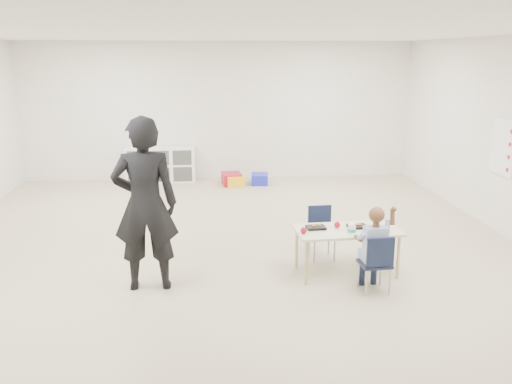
{
  "coord_description": "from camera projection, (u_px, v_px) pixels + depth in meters",
  "views": [
    {
      "loc": [
        -0.2,
        -6.71,
        2.53
      ],
      "look_at": [
        0.37,
        -0.13,
        0.85
      ],
      "focal_mm": 38.0,
      "sensor_mm": 36.0,
      "label": 1
    }
  ],
  "objects": [
    {
      "name": "bread_roll",
      "position": [
        374.0,
        228.0,
        6.26
      ],
      "size": [
        0.09,
        0.09,
        0.07
      ],
      "primitive_type": "ellipsoid",
      "color": "tan",
      "rests_on": "table"
    },
    {
      "name": "cubby_shelf",
      "position": [
        161.0,
        165.0,
        11.06
      ],
      "size": [
        1.4,
        0.4,
        0.7
      ],
      "primitive_type": "cube",
      "color": "white",
      "rests_on": "ground"
    },
    {
      "name": "table",
      "position": [
        346.0,
        251.0,
        6.38
      ],
      "size": [
        1.25,
        0.68,
        0.55
      ],
      "rotation": [
        0.0,
        0.0,
        0.07
      ],
      "color": "beige",
      "rests_on": "ground"
    },
    {
      "name": "bin_red",
      "position": [
        232.0,
        179.0,
        10.84
      ],
      "size": [
        0.41,
        0.51,
        0.23
      ],
      "primitive_type": "cube",
      "rotation": [
        0.0,
        0.0,
        0.1
      ],
      "color": "#AE1123",
      "rests_on": "ground"
    },
    {
      "name": "rules_poster",
      "position": [
        503.0,
        147.0,
        7.72
      ],
      "size": [
        0.02,
        0.6,
        0.8
      ],
      "primitive_type": "cube",
      "color": "white",
      "rests_on": "room"
    },
    {
      "name": "milk_carton",
      "position": [
        352.0,
        228.0,
        6.18
      ],
      "size": [
        0.07,
        0.07,
        0.1
      ],
      "primitive_type": "cube",
      "rotation": [
        0.0,
        0.0,
        0.07
      ],
      "color": "white",
      "rests_on": "table"
    },
    {
      "name": "chair_near",
      "position": [
        375.0,
        263.0,
        5.89
      ],
      "size": [
        0.34,
        0.32,
        0.66
      ],
      "primitive_type": null,
      "rotation": [
        0.0,
        0.0,
        0.07
      ],
      "color": "#111934",
      "rests_on": "ground"
    },
    {
      "name": "apple_near",
      "position": [
        337.0,
        225.0,
        6.36
      ],
      "size": [
        0.07,
        0.07,
        0.07
      ],
      "primitive_type": "sphere",
      "color": "#A00E19",
      "rests_on": "table"
    },
    {
      "name": "room",
      "position": [
        225.0,
        148.0,
        6.77
      ],
      "size": [
        9.0,
        9.02,
        2.8
      ],
      "color": "#BEB092",
      "rests_on": "ground"
    },
    {
      "name": "lunch_tray_near",
      "position": [
        357.0,
        226.0,
        6.37
      ],
      "size": [
        0.23,
        0.17,
        0.03
      ],
      "primitive_type": "cube",
      "rotation": [
        0.0,
        0.0,
        0.07
      ],
      "color": "black",
      "rests_on": "table"
    },
    {
      "name": "child",
      "position": [
        376.0,
        246.0,
        5.85
      ],
      "size": [
        0.47,
        0.47,
        1.05
      ],
      "primitive_type": null,
      "rotation": [
        0.0,
        0.0,
        0.07
      ],
      "color": "#ABBEE8",
      "rests_on": "chair_near"
    },
    {
      "name": "lunch_tray_far",
      "position": [
        316.0,
        227.0,
        6.33
      ],
      "size": [
        0.23,
        0.17,
        0.03
      ],
      "primitive_type": "cube",
      "rotation": [
        0.0,
        0.0,
        0.07
      ],
      "color": "black",
      "rests_on": "table"
    },
    {
      "name": "adult",
      "position": [
        145.0,
        204.0,
        5.84
      ],
      "size": [
        0.73,
        0.5,
        1.92
      ],
      "primitive_type": "imported",
      "rotation": [
        0.0,
        0.0,
        3.2
      ],
      "color": "black",
      "rests_on": "ground"
    },
    {
      "name": "bin_blue",
      "position": [
        260.0,
        179.0,
        10.89
      ],
      "size": [
        0.36,
        0.45,
        0.21
      ],
      "primitive_type": "cube",
      "rotation": [
        0.0,
        0.0,
        -0.1
      ],
      "color": "#1922BD",
      "rests_on": "ground"
    },
    {
      "name": "bin_yellow",
      "position": [
        235.0,
        181.0,
        10.74
      ],
      "size": [
        0.38,
        0.46,
        0.21
      ],
      "primitive_type": "cube",
      "rotation": [
        0.0,
        0.0,
        0.13
      ],
      "color": "yellow",
      "rests_on": "ground"
    },
    {
      "name": "chair_far",
      "position": [
        322.0,
        234.0,
        6.85
      ],
      "size": [
        0.34,
        0.32,
        0.66
      ],
      "primitive_type": null,
      "rotation": [
        0.0,
        0.0,
        0.07
      ],
      "color": "#111934",
      "rests_on": "ground"
    },
    {
      "name": "apple_far",
      "position": [
        304.0,
        231.0,
        6.15
      ],
      "size": [
        0.07,
        0.07,
        0.07
      ],
      "primitive_type": "sphere",
      "color": "#A00E19",
      "rests_on": "table"
    }
  ]
}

